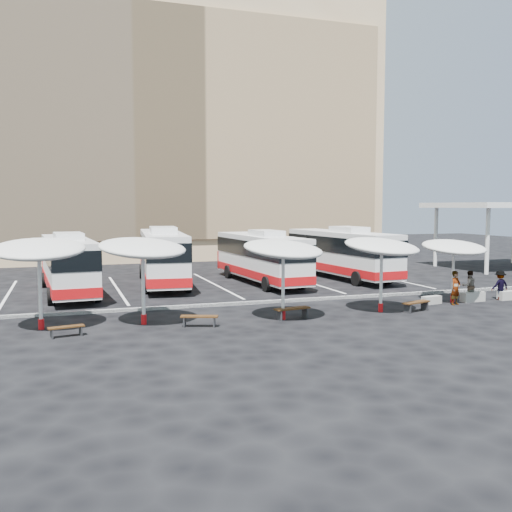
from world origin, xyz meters
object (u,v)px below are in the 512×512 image
object	(u,v)px
bus_2	(261,256)
bus_3	(341,252)
sunshade_1	(143,248)
conc_bench_1	(473,297)
wood_bench_3	(416,304)
sunshade_2	(283,249)
conc_bench_2	(509,295)
passenger_0	(455,288)
passenger_3	(500,285)
bus_0	(68,262)
sunshade_3	(382,247)
wood_bench_0	(66,329)
sunshade_4	(454,247)
wood_bench_2	(292,310)
passenger_1	(469,286)
wood_bench_1	(199,318)
bus_1	(162,255)
conc_bench_0	(431,300)
sunshade_0	(39,250)

from	to	relation	value
bus_2	bus_3	distance (m)	6.05
bus_2	sunshade_1	bearing A→B (deg)	-133.32
sunshade_1	conc_bench_1	xyz separation A→B (m)	(16.89, 0.27, -2.94)
wood_bench_3	sunshade_2	bearing A→B (deg)	177.41
sunshade_1	conc_bench_2	size ratio (longest dim) A/B	3.73
passenger_0	passenger_3	bearing A→B (deg)	-9.95
bus_0	passenger_0	xyz separation A→B (m)	(18.28, -10.06, -0.93)
sunshade_3	wood_bench_0	xyz separation A→B (m)	(-13.93, -0.65, -2.74)
sunshade_2	passenger_3	size ratio (longest dim) A/B	2.84
bus_3	sunshade_2	distance (m)	15.11
sunshade_1	wood_bench_0	xyz separation A→B (m)	(-3.08, -1.38, -2.88)
bus_2	sunshade_4	size ratio (longest dim) A/B	3.25
bus_3	sunshade_1	size ratio (longest dim) A/B	2.44
wood_bench_2	passenger_1	bearing A→B (deg)	7.66
wood_bench_1	passenger_3	world-z (taller)	passenger_3
sunshade_2	wood_bench_1	size ratio (longest dim) A/B	2.82
sunshade_3	passenger_1	distance (m)	6.48
sunshade_2	sunshade_4	world-z (taller)	sunshade_2
bus_0	sunshade_3	xyz separation A→B (m)	(13.73, -10.55, 1.27)
bus_3	bus_0	bearing A→B (deg)	179.41
bus_2	sunshade_1	world-z (taller)	sunshade_1
sunshade_3	wood_bench_1	world-z (taller)	sunshade_3
sunshade_1	wood_bench_2	world-z (taller)	sunshade_1
bus_0	bus_1	distance (m)	6.10
wood_bench_0	passenger_1	distance (m)	19.98
conc_bench_2	bus_0	bearing A→B (deg)	156.26
sunshade_2	sunshade_3	world-z (taller)	sunshade_2
conc_bench_0	bus_0	bearing A→B (deg)	151.22
wood_bench_1	passenger_3	distance (m)	16.59
bus_1	wood_bench_2	xyz separation A→B (m)	(3.49, -12.97, -1.49)
bus_2	sunshade_4	xyz separation A→B (m)	(6.88, -10.14, 1.07)
sunshade_1	conc_bench_0	size ratio (longest dim) A/B	4.34
wood_bench_1	passenger_0	distance (m)	13.37
bus_3	conc_bench_0	world-z (taller)	bus_3
sunshade_2	passenger_1	xyz separation A→B (m)	(10.93, 1.38, -2.27)
sunshade_0	sunshade_2	xyz separation A→B (m)	(9.90, -1.25, -0.15)
bus_2	bus_1	bearing A→B (deg)	163.18
bus_2	wood_bench_1	bearing A→B (deg)	-123.17
bus_0	bus_1	xyz separation A→B (m)	(5.69, 2.19, 0.09)
sunshade_2	sunshade_3	size ratio (longest dim) A/B	1.03
sunshade_4	passenger_1	size ratio (longest dim) A/B	2.11
bus_1	passenger_1	xyz separation A→B (m)	(14.00, -11.56, -1.08)
bus_2	wood_bench_1	xyz separation A→B (m)	(-6.79, -11.81, -1.39)
bus_2	wood_bench_2	size ratio (longest dim) A/B	6.50
bus_0	wood_bench_0	world-z (taller)	bus_0
bus_2	sunshade_2	world-z (taller)	sunshade_2
sunshade_0	sunshade_1	size ratio (longest dim) A/B	0.82
bus_0	sunshade_3	bearing A→B (deg)	-41.45
passenger_0	sunshade_4	bearing A→B (deg)	43.67
wood_bench_1	sunshade_4	bearing A→B (deg)	6.97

